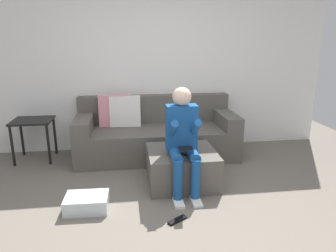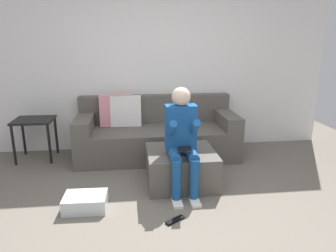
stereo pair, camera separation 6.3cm
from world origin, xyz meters
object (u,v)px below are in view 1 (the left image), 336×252
at_px(couch_sectional, 155,134).
at_px(person_seated, 183,135).
at_px(ottoman, 182,167).
at_px(side_table, 33,126).
at_px(remote_near_ottoman, 177,220).
at_px(storage_bin, 87,203).

xyz_separation_m(couch_sectional, person_seated, (0.20, -1.15, 0.33)).
bearing_deg(ottoman, person_seated, -97.49).
distance_m(side_table, remote_near_ottoman, 2.56).
distance_m(storage_bin, side_table, 1.78).
bearing_deg(couch_sectional, storage_bin, -119.70).
distance_m(person_seated, side_table, 2.25).
bearing_deg(ottoman, storage_bin, -155.52).
bearing_deg(couch_sectional, person_seated, -80.15).
bearing_deg(ottoman, couch_sectional, 103.00).
bearing_deg(ottoman, remote_near_ottoman, -102.85).
bearing_deg(remote_near_ottoman, side_table, 100.87).
height_order(couch_sectional, ottoman, couch_sectional).
height_order(couch_sectional, storage_bin, couch_sectional).
relative_size(person_seated, remote_near_ottoman, 5.82).
height_order(ottoman, storage_bin, ottoman).
height_order(couch_sectional, person_seated, person_seated).
relative_size(couch_sectional, storage_bin, 5.37).
distance_m(ottoman, remote_near_ottoman, 0.85).
xyz_separation_m(ottoman, remote_near_ottoman, (-0.18, -0.81, -0.19)).
bearing_deg(side_table, ottoman, -27.77).
bearing_deg(storage_bin, side_table, 120.36).
relative_size(person_seated, storage_bin, 2.75).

